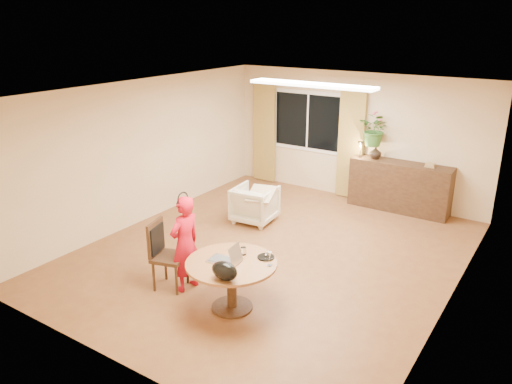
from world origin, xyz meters
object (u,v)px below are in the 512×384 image
at_px(child, 185,244).
at_px(sideboard, 399,187).
at_px(dining_chair, 170,256).
at_px(dining_table, 231,272).
at_px(armchair, 255,204).

xyz_separation_m(child, sideboard, (1.49, 4.61, -0.20)).
bearing_deg(dining_chair, sideboard, 54.89).
height_order(dining_table, child, child).
relative_size(dining_table, dining_chair, 1.20).
distance_m(dining_table, dining_chair, 1.04).
distance_m(dining_table, child, 0.85).
height_order(dining_table, armchair, armchair).
bearing_deg(sideboard, armchair, -134.89).
distance_m(child, armchair, 2.64).
xyz_separation_m(armchair, sideboard, (2.04, 2.05, 0.14)).
bearing_deg(dining_chair, child, 10.79).
height_order(armchair, sideboard, sideboard).
bearing_deg(child, armchair, -161.61).
height_order(dining_chair, armchair, dining_chair).
height_order(dining_chair, sideboard, dining_chair).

